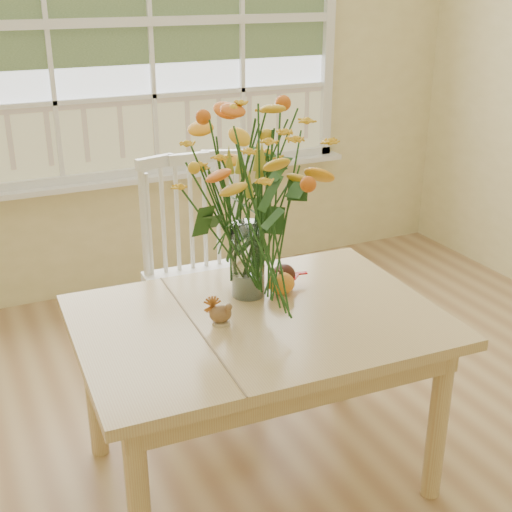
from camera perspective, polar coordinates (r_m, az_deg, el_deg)
name	(u,v)px	position (r m, az deg, el deg)	size (l,w,h in m)	color
wall_back	(150,59)	(4.02, -8.83, 15.94)	(4.00, 0.02, 2.70)	beige
window	(150,25)	(3.97, -8.82, 18.49)	(2.42, 0.12, 1.74)	silver
dining_table	(258,339)	(2.44, 0.20, -6.93)	(1.29, 0.95, 0.67)	tan
windsor_chair	(200,263)	(3.09, -4.71, -0.62)	(0.50, 0.48, 1.03)	white
flower_vase	(248,187)	(2.41, -0.70, 5.75)	(0.58, 0.58, 0.69)	white
pumpkin	(281,284)	(2.55, 2.10, -2.37)	(0.10, 0.10, 0.08)	orange
turkey_figurine	(220,314)	(2.33, -2.98, -4.85)	(0.09, 0.07, 0.10)	#CCB78C
dark_gourd	(284,276)	(2.62, 2.33, -1.64)	(0.13, 0.09, 0.08)	#38160F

